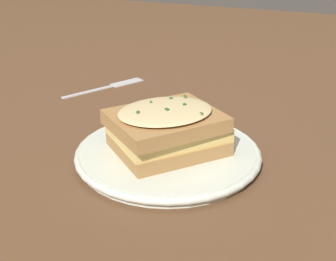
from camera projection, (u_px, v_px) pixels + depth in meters
ground_plane at (148, 160)px, 0.63m from camera, size 2.40×2.40×0.00m
dinner_plate at (168, 154)px, 0.63m from camera, size 0.25×0.25×0.02m
sandwich at (167, 129)px, 0.61m from camera, size 0.18×0.17×0.06m
fork at (113, 85)px, 0.91m from camera, size 0.16×0.10×0.00m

